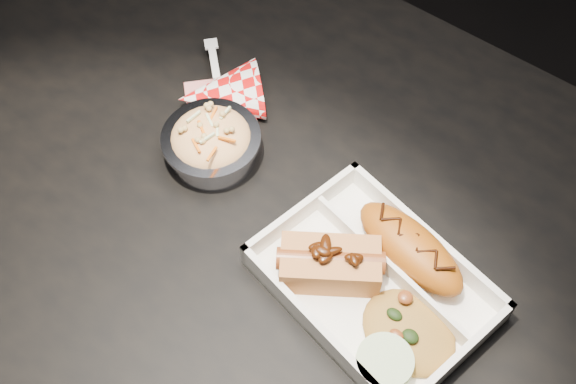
{
  "coord_description": "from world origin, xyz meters",
  "views": [
    {
      "loc": [
        0.3,
        -0.37,
        1.5
      ],
      "look_at": [
        0.02,
        -0.01,
        0.81
      ],
      "focal_mm": 45.0,
      "sensor_mm": 36.0,
      "label": 1
    }
  ],
  "objects_px": {
    "hotdog": "(330,263)",
    "foil_coleslaw_cup": "(211,142)",
    "food_tray": "(374,285)",
    "fried_pastry": "(410,248)",
    "dining_table": "(278,240)",
    "napkin_fork": "(219,94)"
  },
  "relations": [
    {
      "from": "dining_table",
      "to": "foil_coleslaw_cup",
      "type": "height_order",
      "value": "foil_coleslaw_cup"
    },
    {
      "from": "fried_pastry",
      "to": "hotdog",
      "type": "height_order",
      "value": "hotdog"
    },
    {
      "from": "food_tray",
      "to": "hotdog",
      "type": "height_order",
      "value": "hotdog"
    },
    {
      "from": "hotdog",
      "to": "foil_coleslaw_cup",
      "type": "distance_m",
      "value": 0.22
    },
    {
      "from": "fried_pastry",
      "to": "hotdog",
      "type": "distance_m",
      "value": 0.09
    },
    {
      "from": "food_tray",
      "to": "napkin_fork",
      "type": "xyz_separation_m",
      "value": [
        -0.32,
        0.1,
        0.01
      ]
    },
    {
      "from": "hotdog",
      "to": "foil_coleslaw_cup",
      "type": "height_order",
      "value": "same"
    },
    {
      "from": "dining_table",
      "to": "hotdog",
      "type": "distance_m",
      "value": 0.17
    },
    {
      "from": "dining_table",
      "to": "foil_coleslaw_cup",
      "type": "bearing_deg",
      "value": 176.28
    },
    {
      "from": "dining_table",
      "to": "food_tray",
      "type": "bearing_deg",
      "value": -8.6
    },
    {
      "from": "food_tray",
      "to": "foil_coleslaw_cup",
      "type": "bearing_deg",
      "value": -175.34
    },
    {
      "from": "napkin_fork",
      "to": "dining_table",
      "type": "bearing_deg",
      "value": 15.7
    },
    {
      "from": "hotdog",
      "to": "food_tray",
      "type": "bearing_deg",
      "value": -14.99
    },
    {
      "from": "food_tray",
      "to": "foil_coleslaw_cup",
      "type": "relative_size",
      "value": 2.26
    },
    {
      "from": "hotdog",
      "to": "foil_coleslaw_cup",
      "type": "bearing_deg",
      "value": 132.96
    },
    {
      "from": "fried_pastry",
      "to": "foil_coleslaw_cup",
      "type": "bearing_deg",
      "value": -175.2
    },
    {
      "from": "dining_table",
      "to": "hotdog",
      "type": "height_order",
      "value": "hotdog"
    },
    {
      "from": "hotdog",
      "to": "napkin_fork",
      "type": "bearing_deg",
      "value": 121.17
    },
    {
      "from": "food_tray",
      "to": "fried_pastry",
      "type": "height_order",
      "value": "fried_pastry"
    },
    {
      "from": "food_tray",
      "to": "hotdog",
      "type": "xyz_separation_m",
      "value": [
        -0.05,
        -0.02,
        0.02
      ]
    },
    {
      "from": "foil_coleslaw_cup",
      "to": "hotdog",
      "type": "bearing_deg",
      "value": -12.54
    },
    {
      "from": "fried_pastry",
      "to": "hotdog",
      "type": "xyz_separation_m",
      "value": [
        -0.06,
        -0.07,
        0.0
      ]
    }
  ]
}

